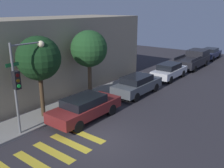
{
  "coord_description": "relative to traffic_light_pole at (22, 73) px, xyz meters",
  "views": [
    {
      "loc": [
        -8.33,
        -7.56,
        6.41
      ],
      "look_at": [
        4.11,
        2.1,
        1.6
      ],
      "focal_mm": 40.0,
      "sensor_mm": 36.0,
      "label": 1
    }
  ],
  "objects": [
    {
      "name": "ground_plane",
      "position": [
        1.57,
        -3.37,
        -3.29
      ],
      "size": [
        60.0,
        60.0,
        0.0
      ],
      "primitive_type": "plane",
      "color": "#2D2B30"
    },
    {
      "name": "sidewalk",
      "position": [
        1.57,
        0.95,
        -3.22
      ],
      "size": [
        26.0,
        2.24,
        0.14
      ],
      "primitive_type": "cube",
      "color": "gray",
      "rests_on": "ground"
    },
    {
      "name": "crosswalk",
      "position": [
        -0.96,
        -2.57,
        -3.28
      ],
      "size": [
        5.69,
        2.6,
        0.0
      ],
      "color": "gold",
      "rests_on": "ground"
    },
    {
      "name": "traffic_light_pole",
      "position": [
        0.0,
        0.0,
        0.0
      ],
      "size": [
        2.27,
        0.56,
        4.85
      ],
      "color": "slate",
      "rests_on": "ground"
    },
    {
      "name": "sedan_near_corner",
      "position": [
        3.09,
        -1.27,
        -2.5
      ],
      "size": [
        4.7,
        1.85,
        1.46
      ],
      "color": "maroon",
      "rests_on": "ground"
    },
    {
      "name": "sedan_middle",
      "position": [
        8.83,
        -1.27,
        -2.49
      ],
      "size": [
        4.63,
        1.82,
        1.49
      ],
      "color": "#4C5156",
      "rests_on": "ground"
    },
    {
      "name": "sedan_far_end",
      "position": [
        14.41,
        -1.27,
        -2.5
      ],
      "size": [
        4.43,
        1.75,
        1.5
      ],
      "color": "silver",
      "rests_on": "ground"
    },
    {
      "name": "pickup_truck",
      "position": [
        20.6,
        -1.27,
        -2.36
      ],
      "size": [
        5.72,
        2.13,
        1.83
      ],
      "color": "black",
      "rests_on": "ground"
    },
    {
      "name": "sedan_tail_of_row",
      "position": [
        26.52,
        -1.27,
        -2.52
      ],
      "size": [
        4.22,
        1.76,
        1.43
      ],
      "color": "#2D3351",
      "rests_on": "ground"
    },
    {
      "name": "tree_near_corner",
      "position": [
        1.7,
        0.91,
        0.38
      ],
      "size": [
        2.54,
        2.54,
        4.95
      ],
      "color": "#42301E",
      "rests_on": "ground"
    },
    {
      "name": "tree_midblock",
      "position": [
        5.88,
        0.91,
        0.4
      ],
      "size": [
        2.56,
        2.56,
        4.99
      ],
      "color": "brown",
      "rests_on": "ground"
    }
  ]
}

